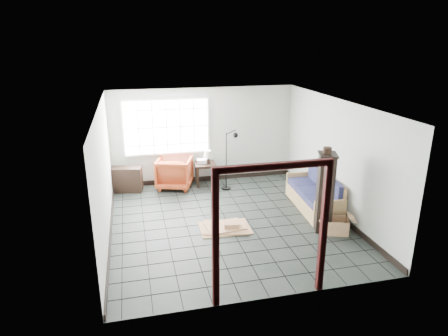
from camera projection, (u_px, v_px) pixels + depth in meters
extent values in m
plane|color=black|center=(228.00, 222.00, 8.77)|extent=(5.50, 5.50, 0.00)
cube|color=beige|center=(204.00, 136.00, 10.90)|extent=(5.00, 0.02, 2.60)
cube|color=beige|center=(273.00, 222.00, 5.82)|extent=(5.00, 0.02, 2.60)
cube|color=beige|center=(104.00, 175.00, 7.81)|extent=(0.02, 5.50, 2.60)
cube|color=beige|center=(336.00, 158.00, 8.91)|extent=(0.02, 5.50, 2.60)
cube|color=white|center=(228.00, 104.00, 7.95)|extent=(5.00, 5.50, 0.02)
cube|color=black|center=(204.00, 178.00, 11.27)|extent=(4.95, 0.03, 0.12)
cube|color=black|center=(111.00, 232.00, 8.20)|extent=(0.03, 5.45, 0.12)
cube|color=black|center=(331.00, 209.00, 9.29)|extent=(0.03, 5.45, 0.12)
cube|color=silver|center=(166.00, 127.00, 10.54)|extent=(2.32, 0.06, 1.52)
cube|color=white|center=(167.00, 127.00, 10.51)|extent=(2.20, 0.02, 1.40)
cube|color=black|center=(216.00, 243.00, 5.76)|extent=(0.10, 0.08, 2.10)
cube|color=black|center=(323.00, 230.00, 6.13)|extent=(0.10, 0.08, 2.10)
cube|color=black|center=(274.00, 166.00, 5.60)|extent=(1.80, 0.08, 0.10)
cube|color=#A98A4C|center=(313.00, 202.00, 9.43)|extent=(0.85, 1.86, 0.33)
cube|color=#A98A4C|center=(330.00, 213.00, 8.52)|extent=(0.73, 0.11, 0.58)
cube|color=#A98A4C|center=(300.00, 183.00, 10.27)|extent=(0.73, 0.11, 0.58)
cube|color=#A98A4C|center=(327.00, 187.00, 9.38)|extent=(0.20, 1.82, 0.64)
cube|color=#161638|center=(323.00, 202.00, 8.79)|extent=(0.69, 0.63, 0.15)
cube|color=#161638|center=(335.00, 192.00, 8.76)|extent=(0.17, 0.59, 0.47)
cube|color=#161638|center=(313.00, 192.00, 9.35)|extent=(0.69, 0.63, 0.15)
cube|color=#161638|center=(324.00, 183.00, 9.33)|extent=(0.17, 0.59, 0.47)
cube|color=#161638|center=(304.00, 183.00, 9.92)|extent=(0.69, 0.63, 0.15)
cube|color=#161638|center=(315.00, 175.00, 9.89)|extent=(0.17, 0.59, 0.47)
imported|color=#943E15|center=(175.00, 171.00, 10.65)|extent=(1.09, 1.06, 0.91)
cube|color=black|center=(205.00, 164.00, 10.79)|extent=(0.59, 0.59, 0.07)
cube|color=black|center=(198.00, 178.00, 10.64)|extent=(0.06, 0.06, 0.56)
cube|color=black|center=(215.00, 177.00, 10.71)|extent=(0.06, 0.06, 0.56)
cube|color=black|center=(196.00, 173.00, 11.06)|extent=(0.06, 0.06, 0.56)
cube|color=black|center=(212.00, 172.00, 11.13)|extent=(0.06, 0.06, 0.56)
cylinder|color=black|center=(208.00, 162.00, 10.71)|extent=(0.11, 0.11, 0.13)
cylinder|color=black|center=(208.00, 158.00, 10.67)|extent=(0.03, 0.03, 0.09)
cone|color=beige|center=(208.00, 154.00, 10.64)|extent=(0.27, 0.27, 0.19)
cube|color=silver|center=(203.00, 161.00, 10.79)|extent=(0.33, 0.27, 0.10)
cylinder|color=black|center=(197.00, 161.00, 10.78)|extent=(0.03, 0.07, 0.06)
cylinder|color=black|center=(226.00, 188.00, 10.67)|extent=(0.30, 0.30, 0.03)
cylinder|color=black|center=(226.00, 161.00, 10.44)|extent=(0.03, 0.03, 1.50)
cylinder|color=black|center=(231.00, 132.00, 10.14)|extent=(0.25, 0.08, 0.13)
sphere|color=black|center=(235.00, 135.00, 10.12)|extent=(0.16, 0.16, 0.13)
cube|color=black|center=(126.00, 179.00, 10.41)|extent=(0.89, 0.48, 0.65)
cube|color=black|center=(126.00, 179.00, 10.40)|extent=(0.82, 0.43, 0.03)
cube|color=black|center=(325.00, 193.00, 8.17)|extent=(0.43, 0.49, 1.65)
cube|color=black|center=(328.00, 155.00, 7.91)|extent=(0.48, 0.54, 0.04)
cylinder|color=black|center=(327.00, 150.00, 7.89)|extent=(0.19, 0.19, 0.13)
cube|color=#A4784F|center=(335.00, 232.00, 8.30)|extent=(0.55, 0.49, 0.02)
cube|color=black|center=(325.00, 225.00, 8.28)|extent=(0.14, 0.35, 0.31)
cube|color=#A4784F|center=(347.00, 226.00, 8.23)|extent=(0.14, 0.35, 0.31)
cube|color=#A4784F|center=(337.00, 230.00, 8.08)|extent=(0.43, 0.17, 0.31)
cube|color=#A4784F|center=(335.00, 222.00, 8.42)|extent=(0.43, 0.17, 0.31)
cube|color=#A4784F|center=(323.00, 216.00, 8.22)|extent=(0.28, 0.40, 0.13)
cube|color=#A4784F|center=(351.00, 217.00, 8.16)|extent=(0.28, 0.40, 0.13)
cube|color=#A4784F|center=(225.00, 228.00, 8.46)|extent=(1.09, 0.79, 0.02)
cube|color=#A4784F|center=(225.00, 227.00, 8.45)|extent=(1.06, 0.88, 0.02)
cube|color=#A4784F|center=(225.00, 226.00, 8.45)|extent=(0.86, 0.67, 0.02)
cube|color=#A4784F|center=(231.00, 224.00, 8.41)|extent=(0.35, 0.30, 0.09)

